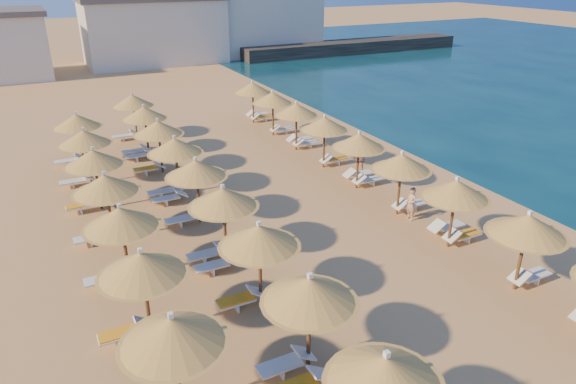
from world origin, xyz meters
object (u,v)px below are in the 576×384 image
jetty (352,47)px  parasol_row_west (223,199)px  beachgoer_c (360,158)px  beachgoer_a (411,204)px  parasol_row_east (402,163)px

jetty → parasol_row_west: size_ratio=0.84×
jetty → beachgoer_c: (-22.71, -35.39, 0.15)m
parasol_row_west → beachgoer_c: 10.79m
jetty → beachgoer_a: 47.40m
jetty → beachgoer_c: beachgoer_c is taller
beachgoer_c → parasol_row_west: bearing=-126.9°
parasol_row_east → parasol_row_west: bearing=180.0°
beachgoer_c → beachgoer_a: bearing=-75.2°
parasol_row_east → beachgoer_c: (1.24, 4.89, -1.57)m
parasol_row_east → jetty: bearing=59.3°
parasol_row_east → beachgoer_a: 1.85m
parasol_row_east → beachgoer_a: size_ratio=23.30×
jetty → parasol_row_west: bearing=-127.8°
jetty → parasol_row_east: size_ratio=0.84×
beachgoer_c → beachgoer_a: beachgoer_c is taller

